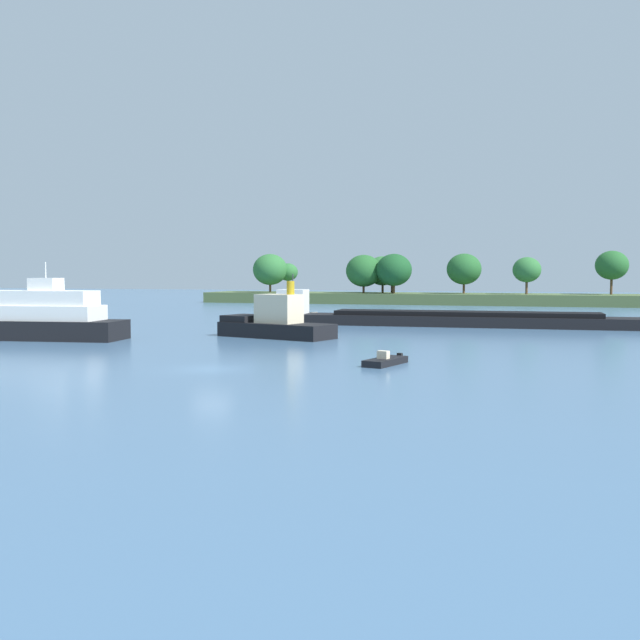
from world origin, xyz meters
TOP-DOWN VIEW (x-y plane):
  - ground_plane at (0.00, 0.00)m, footprint 400.00×400.00m
  - treeline_island at (-1.69, 98.58)m, footprint 92.97×13.29m
  - cargo_barge at (8.86, 40.95)m, footprint 41.06×6.24m
  - small_motorboat at (-8.02, 48.02)m, footprint 5.60×5.25m
  - white_riverboat at (-24.68, 13.95)m, footprint 18.62×6.67m
  - tugboat at (-3.97, 21.88)m, footprint 11.47×6.92m
  - fishing_skiff at (9.71, 5.06)m, footprint 2.34×4.29m

SIDE VIEW (x-z plane):
  - ground_plane at x=0.00m, z-range 0.00..0.00m
  - small_motorboat at x=-8.02m, z-range -0.23..0.65m
  - fishing_skiff at x=9.71m, z-range -0.22..0.71m
  - cargo_barge at x=8.86m, z-range -1.99..3.75m
  - tugboat at x=-3.97m, z-range -1.25..3.88m
  - white_riverboat at x=-24.68m, z-range -1.52..5.28m
  - treeline_island at x=-1.69m, z-range -1.66..8.19m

